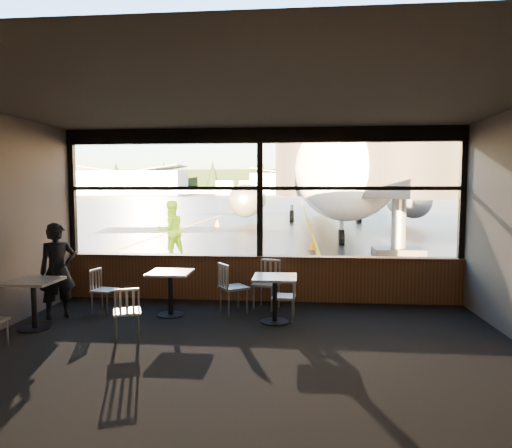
# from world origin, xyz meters

# --- Properties ---
(ground_plane) EXTENTS (520.00, 520.00, 0.00)m
(ground_plane) POSITION_xyz_m (0.00, 120.00, 0.00)
(ground_plane) COLOR black
(ground_plane) RESTS_ON ground
(carpet_floor) EXTENTS (8.00, 6.00, 0.01)m
(carpet_floor) POSITION_xyz_m (0.00, -3.00, 0.01)
(carpet_floor) COLOR black
(carpet_floor) RESTS_ON ground
(ceiling) EXTENTS (8.00, 6.00, 0.04)m
(ceiling) POSITION_xyz_m (0.00, -3.00, 3.50)
(ceiling) COLOR #38332D
(ceiling) RESTS_ON ground
(wall_back) EXTENTS (8.00, 0.04, 3.50)m
(wall_back) POSITION_xyz_m (0.00, -6.00, 1.75)
(wall_back) COLOR #4F453F
(wall_back) RESTS_ON ground
(window_sill) EXTENTS (8.00, 0.28, 0.90)m
(window_sill) POSITION_xyz_m (0.00, 0.00, 0.45)
(window_sill) COLOR #58311A
(window_sill) RESTS_ON ground
(window_header) EXTENTS (8.00, 0.18, 0.30)m
(window_header) POSITION_xyz_m (0.00, 0.00, 3.35)
(window_header) COLOR black
(window_header) RESTS_ON ground
(mullion_left) EXTENTS (0.12, 0.12, 2.60)m
(mullion_left) POSITION_xyz_m (-3.95, 0.00, 2.20)
(mullion_left) COLOR black
(mullion_left) RESTS_ON ground
(mullion_centre) EXTENTS (0.12, 0.12, 2.60)m
(mullion_centre) POSITION_xyz_m (0.00, 0.00, 2.20)
(mullion_centre) COLOR black
(mullion_centre) RESTS_ON ground
(mullion_right) EXTENTS (0.12, 0.12, 2.60)m
(mullion_right) POSITION_xyz_m (3.95, 0.00, 2.20)
(mullion_right) COLOR black
(mullion_right) RESTS_ON ground
(window_transom) EXTENTS (8.00, 0.10, 0.08)m
(window_transom) POSITION_xyz_m (0.00, 0.00, 2.30)
(window_transom) COLOR black
(window_transom) RESTS_ON ground
(airliner) EXTENTS (30.53, 36.53, 11.09)m
(airliner) POSITION_xyz_m (2.66, 21.86, 5.54)
(airliner) COLOR silver
(airliner) RESTS_ON ground_plane
(jet_bridge) EXTENTS (9.67, 11.81, 5.16)m
(jet_bridge) POSITION_xyz_m (3.60, 5.50, 2.58)
(jet_bridge) COLOR #29292B
(jet_bridge) RESTS_ON ground_plane
(cafe_table_near) EXTENTS (0.73, 0.73, 0.80)m
(cafe_table_near) POSITION_xyz_m (0.38, -1.54, 0.40)
(cafe_table_near) COLOR gray
(cafe_table_near) RESTS_ON carpet_floor
(cafe_table_mid) EXTENTS (0.73, 0.73, 0.81)m
(cafe_table_mid) POSITION_xyz_m (-1.51, -1.28, 0.40)
(cafe_table_mid) COLOR #ACA69E
(cafe_table_mid) RESTS_ON carpet_floor
(cafe_table_left) EXTENTS (0.74, 0.74, 0.82)m
(cafe_table_left) POSITION_xyz_m (-3.49, -2.28, 0.41)
(cafe_table_left) COLOR #9A968E
(cafe_table_left) RESTS_ON carpet_floor
(chair_near_e) EXTENTS (0.48, 0.48, 0.82)m
(chair_near_e) POSITION_xyz_m (0.53, -1.38, 0.41)
(chair_near_e) COLOR #B3AEA1
(chair_near_e) RESTS_ON carpet_floor
(chair_near_w) EXTENTS (0.72, 0.72, 0.95)m
(chair_near_w) POSITION_xyz_m (-0.40, -1.02, 0.47)
(chair_near_w) COLOR #AFAB9E
(chair_near_w) RESTS_ON carpet_floor
(chair_near_n) EXTENTS (0.65, 0.65, 0.94)m
(chair_near_n) POSITION_xyz_m (0.18, -0.65, 0.47)
(chair_near_n) COLOR #BAB6A8
(chair_near_n) RESTS_ON carpet_floor
(chair_mid_s) EXTENTS (0.58, 0.58, 0.82)m
(chair_mid_s) POSITION_xyz_m (-1.81, -2.59, 0.41)
(chair_mid_s) COLOR beige
(chair_mid_s) RESTS_ON carpet_floor
(chair_mid_w) EXTENTS (0.52, 0.52, 0.82)m
(chair_mid_w) POSITION_xyz_m (-2.79, -1.18, 0.41)
(chair_mid_w) COLOR #B7B1A5
(chair_mid_w) RESTS_ON carpet_floor
(passenger) EXTENTS (0.73, 0.71, 1.69)m
(passenger) POSITION_xyz_m (-3.45, -1.60, 0.84)
(passenger) COLOR black
(passenger) RESTS_ON carpet_floor
(ground_crew) EXTENTS (1.18, 1.17, 1.92)m
(ground_crew) POSITION_xyz_m (-3.30, 5.08, 0.96)
(ground_crew) COLOR #BFF219
(ground_crew) RESTS_ON ground_plane
(cone_nose) EXTENTS (0.32, 0.32, 0.45)m
(cone_nose) POSITION_xyz_m (1.31, 8.10, 0.22)
(cone_nose) COLOR #DF6507
(cone_nose) RESTS_ON ground_plane
(cone_wing) EXTENTS (0.34, 0.34, 0.47)m
(cone_wing) POSITION_xyz_m (-4.16, 18.37, 0.23)
(cone_wing) COLOR #DE6607
(cone_wing) RESTS_ON ground_plane
(hangar_left) EXTENTS (45.00, 18.00, 11.00)m
(hangar_left) POSITION_xyz_m (-70.00, 180.00, 5.50)
(hangar_left) COLOR silver
(hangar_left) RESTS_ON ground_plane
(hangar_mid) EXTENTS (38.00, 15.00, 10.00)m
(hangar_mid) POSITION_xyz_m (0.00, 185.00, 5.00)
(hangar_mid) COLOR silver
(hangar_mid) RESTS_ON ground_plane
(hangar_right) EXTENTS (50.00, 20.00, 12.00)m
(hangar_right) POSITION_xyz_m (60.00, 178.00, 6.00)
(hangar_right) COLOR silver
(hangar_right) RESTS_ON ground_plane
(fuel_tank_a) EXTENTS (8.00, 8.00, 6.00)m
(fuel_tank_a) POSITION_xyz_m (-30.00, 182.00, 3.00)
(fuel_tank_a) COLOR silver
(fuel_tank_a) RESTS_ON ground_plane
(fuel_tank_b) EXTENTS (8.00, 8.00, 6.00)m
(fuel_tank_b) POSITION_xyz_m (-20.00, 182.00, 3.00)
(fuel_tank_b) COLOR silver
(fuel_tank_b) RESTS_ON ground_plane
(fuel_tank_c) EXTENTS (8.00, 8.00, 6.00)m
(fuel_tank_c) POSITION_xyz_m (-10.00, 182.00, 3.00)
(fuel_tank_c) COLOR silver
(fuel_tank_c) RESTS_ON ground_plane
(treeline) EXTENTS (360.00, 3.00, 12.00)m
(treeline) POSITION_xyz_m (0.00, 210.00, 6.00)
(treeline) COLOR black
(treeline) RESTS_ON ground_plane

